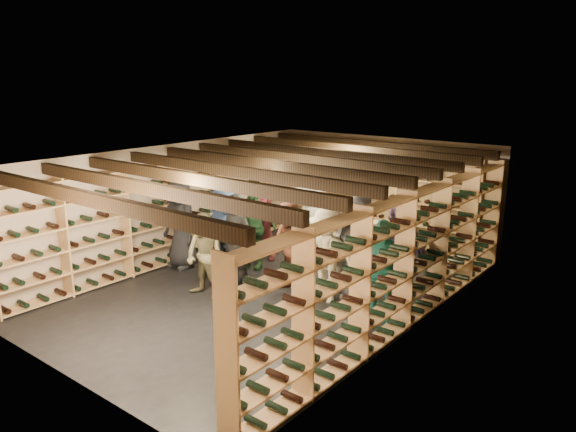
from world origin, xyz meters
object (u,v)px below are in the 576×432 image
(person_5, at_px, (262,224))
(crate_loose, at_px, (348,267))
(person_8, at_px, (290,249))
(crate_stack_right, at_px, (323,248))
(person_1, at_px, (236,245))
(person_7, at_px, (336,243))
(person_3, at_px, (326,256))
(person_0, at_px, (181,223))
(person_2, at_px, (205,256))
(person_9, at_px, (308,224))
(person_6, at_px, (227,234))
(crate_stack_left, at_px, (368,241))
(person_11, at_px, (400,244))
(person_10, at_px, (252,227))
(person_4, at_px, (381,270))
(person_12, at_px, (358,248))

(person_5, bearing_deg, crate_loose, -7.42)
(person_5, height_order, person_8, person_8)
(crate_stack_right, bearing_deg, person_1, -96.94)
(person_8, bearing_deg, person_7, 73.09)
(person_3, distance_m, person_8, 0.69)
(person_0, height_order, person_2, person_0)
(person_5, relative_size, person_9, 0.84)
(crate_loose, bearing_deg, person_2, -114.60)
(person_6, bearing_deg, crate_stack_right, 70.63)
(crate_stack_left, height_order, person_11, person_11)
(crate_stack_left, relative_size, person_2, 0.57)
(crate_stack_left, relative_size, person_3, 0.52)
(person_7, relative_size, person_11, 0.98)
(person_3, bearing_deg, crate_stack_left, 83.85)
(person_9, xyz_separation_m, person_11, (2.02, 0.00, -0.02))
(person_6, height_order, person_8, person_6)
(person_0, bearing_deg, crate_stack_right, 48.43)
(person_1, height_order, person_3, person_1)
(person_8, relative_size, person_10, 0.99)
(person_10, bearing_deg, person_9, 17.33)
(crate_loose, xyz_separation_m, person_6, (-1.40, -1.95, 0.86))
(crate_stack_right, relative_size, person_6, 0.36)
(person_2, height_order, person_4, person_4)
(person_7, bearing_deg, crate_stack_right, 151.35)
(crate_loose, height_order, person_6, person_6)
(person_6, bearing_deg, crate_stack_left, 65.57)
(person_0, xyz_separation_m, person_11, (4.01, 1.54, -0.03))
(person_2, relative_size, person_7, 0.87)
(crate_loose, xyz_separation_m, person_0, (-2.76, -1.87, 0.82))
(crate_stack_left, bearing_deg, person_12, -64.36)
(person_3, distance_m, person_5, 2.55)
(person_5, bearing_deg, person_10, -90.92)
(person_2, xyz_separation_m, person_6, (-0.18, 0.72, 0.20))
(person_5, xyz_separation_m, person_7, (2.14, -0.45, 0.10))
(person_0, xyz_separation_m, person_2, (1.54, -0.81, -0.16))
(person_1, xyz_separation_m, person_12, (1.76, 1.14, 0.01))
(crate_stack_right, relative_size, person_10, 0.41)
(person_7, bearing_deg, person_0, -146.94)
(person_9, height_order, person_10, person_9)
(crate_stack_left, bearing_deg, person_1, -106.00)
(person_11, bearing_deg, crate_stack_left, 163.54)
(person_3, bearing_deg, person_11, 38.60)
(crate_stack_right, bearing_deg, person_5, -156.48)
(person_4, bearing_deg, person_3, 151.38)
(crate_stack_left, distance_m, person_11, 1.78)
(person_2, relative_size, person_11, 0.85)
(person_1, bearing_deg, person_0, 164.87)
(crate_stack_left, height_order, person_6, person_6)
(person_1, distance_m, person_10, 1.39)
(crate_stack_left, bearing_deg, person_5, -143.91)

